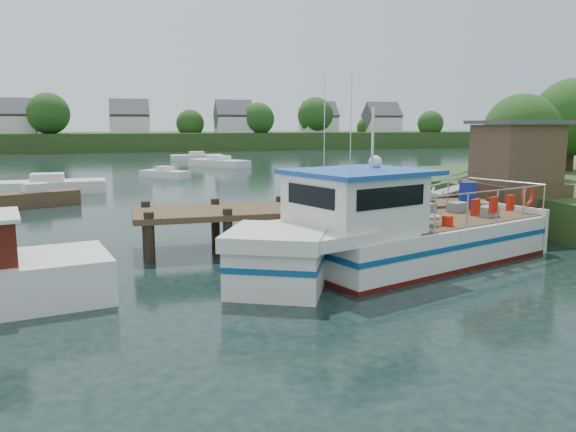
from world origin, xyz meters
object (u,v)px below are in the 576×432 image
object	(u,v)px
moored_b	(165,174)
moored_d	(219,163)
moored_c	(383,178)
dock	(461,178)
moored_a	(48,186)
lobster_boat	(390,234)
moored_far	(197,157)
moored_rowboat	(36,198)

from	to	relation	value
moored_b	moored_d	world-z (taller)	moored_d
moored_c	moored_d	world-z (taller)	moored_c
dock	moored_a	size ratio (longest dim) A/B	2.37
lobster_boat	moored_d	bearing A→B (deg)	68.73
moored_far	moored_b	xyz separation A→B (m)	(-5.37, -22.32, -0.04)
moored_c	lobster_boat	bearing A→B (deg)	-91.57
dock	lobster_boat	world-z (taller)	lobster_boat
dock	moored_c	xyz separation A→B (m)	(5.39, 17.91, -1.79)
moored_rowboat	lobster_boat	bearing A→B (deg)	-48.10
moored_b	moored_c	size ratio (longest dim) A/B	0.50
moored_b	lobster_boat	bearing A→B (deg)	-70.46
moored_d	moored_c	bearing A→B (deg)	-71.85
moored_rowboat	moored_far	world-z (taller)	moored_rowboat
dock	moored_a	xyz separation A→B (m)	(-17.36, 18.79, -1.77)
moored_far	moored_d	size ratio (longest dim) A/B	0.90
moored_c	moored_a	bearing A→B (deg)	-158.39
moored_rowboat	moored_far	xyz separation A→B (m)	(13.11, 36.71, -0.07)
lobster_boat	moored_d	size ratio (longest dim) A/B	1.68
moored_far	moored_d	bearing A→B (deg)	-99.48
moored_far	moored_b	world-z (taller)	moored_far
dock	moored_rowboat	size ratio (longest dim) A/B	3.70
moored_far	moored_a	world-z (taller)	moored_a
lobster_boat	moored_far	xyz separation A→B (m)	(0.91, 53.82, -0.64)
lobster_boat	moored_d	world-z (taller)	lobster_boat
lobster_boat	moored_c	distance (m)	24.41
moored_rowboat	moored_a	world-z (taller)	moored_a
lobster_boat	moored_rowboat	bearing A→B (deg)	106.58
moored_b	moored_c	xyz separation A→B (m)	(14.93, -9.47, 0.10)
dock	lobster_boat	distance (m)	6.65
lobster_boat	moored_far	size ratio (longest dim) A/B	1.86
moored_b	moored_rowboat	bearing A→B (deg)	-106.79
moored_c	moored_d	bearing A→B (deg)	137.17
dock	moored_d	size ratio (longest dim) A/B	2.40
dock	moored_rowboat	xyz separation A→B (m)	(-17.28, 12.98, -1.78)
moored_c	moored_b	bearing A→B (deg)	171.46
moored_b	dock	bearing A→B (deg)	-59.32
moored_rowboat	moored_b	bearing A→B (deg)	68.14
moored_a	moored_d	size ratio (longest dim) A/B	1.01
dock	moored_d	bearing A→B (deg)	95.00
moored_c	moored_d	xyz separation A→B (m)	(-8.73, 20.24, -0.02)
moored_a	moored_d	bearing A→B (deg)	71.38
moored_d	moored_b	bearing A→B (deg)	-125.11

